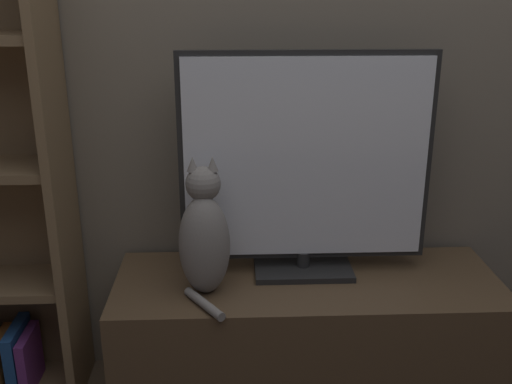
{
  "coord_description": "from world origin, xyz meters",
  "views": [
    {
      "loc": [
        -0.25,
        -0.84,
        1.41
      ],
      "look_at": [
        -0.17,
        0.94,
        0.79
      ],
      "focal_mm": 42.0,
      "sensor_mm": 36.0,
      "label": 1
    }
  ],
  "objects": [
    {
      "name": "tv_stand",
      "position": [
        0.0,
        0.95,
        0.24
      ],
      "size": [
        1.29,
        0.47,
        0.47
      ],
      "color": "brown",
      "rests_on": "ground_plane"
    },
    {
      "name": "wall_back",
      "position": [
        0.0,
        1.22,
        1.3
      ],
      "size": [
        4.8,
        0.05,
        2.6
      ],
      "color": "#756B5B",
      "rests_on": "ground_plane"
    },
    {
      "name": "tv",
      "position": [
        -0.01,
        1.01,
        0.85
      ],
      "size": [
        0.82,
        0.2,
        0.74
      ],
      "color": "black",
      "rests_on": "tv_stand"
    },
    {
      "name": "cat",
      "position": [
        -0.34,
        0.88,
        0.66
      ],
      "size": [
        0.16,
        0.28,
        0.44
      ],
      "rotation": [
        0.0,
        0.0,
        -0.01
      ],
      "color": "gray",
      "rests_on": "tv_stand"
    }
  ]
}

